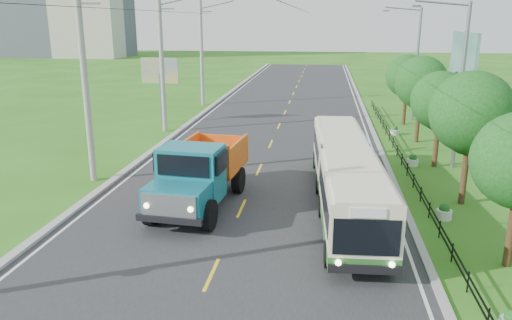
% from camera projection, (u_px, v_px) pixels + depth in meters
% --- Properties ---
extents(ground, '(240.00, 240.00, 0.00)m').
position_uv_depth(ground, '(212.00, 275.00, 16.34)').
color(ground, '#2D6117').
rests_on(ground, ground).
extents(road, '(14.00, 120.00, 0.02)m').
position_uv_depth(road, '(274.00, 137.00, 35.41)').
color(road, '#28282B').
rests_on(road, ground).
extents(curb_left, '(0.40, 120.00, 0.15)m').
position_uv_depth(curb_left, '(176.00, 133.00, 36.33)').
color(curb_left, '#9E9E99').
rests_on(curb_left, ground).
extents(curb_right, '(0.30, 120.00, 0.10)m').
position_uv_depth(curb_right, '(377.00, 140.00, 34.46)').
color(curb_right, '#9E9E99').
rests_on(curb_right, ground).
extents(edge_line_left, '(0.12, 120.00, 0.00)m').
position_uv_depth(edge_line_left, '(183.00, 134.00, 36.27)').
color(edge_line_left, silver).
rests_on(edge_line_left, road).
extents(edge_line_right, '(0.12, 120.00, 0.00)m').
position_uv_depth(edge_line_right, '(369.00, 140.00, 34.54)').
color(edge_line_right, silver).
rests_on(edge_line_right, road).
extents(centre_dash, '(0.12, 2.20, 0.00)m').
position_uv_depth(centre_dash, '(212.00, 274.00, 16.33)').
color(centre_dash, yellow).
rests_on(centre_dash, road).
extents(railing_right, '(0.04, 40.00, 0.60)m').
position_uv_depth(railing_right, '(402.00, 160.00, 28.56)').
color(railing_right, black).
rests_on(railing_right, ground).
extents(pole_near, '(3.51, 0.32, 10.00)m').
position_uv_depth(pole_near, '(86.00, 82.00, 24.62)').
color(pole_near, gray).
rests_on(pole_near, ground).
extents(pole_mid, '(3.51, 0.32, 10.00)m').
position_uv_depth(pole_mid, '(162.00, 62.00, 36.06)').
color(pole_mid, gray).
rests_on(pole_mid, ground).
extents(pole_far, '(3.51, 0.32, 10.00)m').
position_uv_depth(pole_far, '(202.00, 52.00, 47.51)').
color(pole_far, gray).
rests_on(pole_far, ground).
extents(tree_third, '(3.60, 3.62, 6.00)m').
position_uv_depth(tree_third, '(472.00, 117.00, 21.73)').
color(tree_third, '#382314').
rests_on(tree_third, ground).
extents(tree_fourth, '(3.24, 3.31, 5.40)m').
position_uv_depth(tree_fourth, '(441.00, 104.00, 27.56)').
color(tree_fourth, '#382314').
rests_on(tree_fourth, ground).
extents(tree_fifth, '(3.48, 3.52, 5.80)m').
position_uv_depth(tree_fifth, '(422.00, 85.00, 33.21)').
color(tree_fifth, '#382314').
rests_on(tree_fifth, ground).
extents(tree_back, '(3.30, 3.36, 5.50)m').
position_uv_depth(tree_back, '(407.00, 78.00, 38.99)').
color(tree_back, '#382314').
rests_on(tree_back, ground).
extents(streetlight_mid, '(3.02, 0.20, 9.07)m').
position_uv_depth(streetlight_mid, '(459.00, 80.00, 26.97)').
color(streetlight_mid, slate).
rests_on(streetlight_mid, ground).
extents(streetlight_far, '(3.02, 0.20, 9.07)m').
position_uv_depth(streetlight_far, '(415.00, 60.00, 40.32)').
color(streetlight_far, slate).
rests_on(streetlight_far, ground).
extents(planter_near, '(0.64, 0.64, 0.67)m').
position_uv_depth(planter_near, '(444.00, 212.00, 20.86)').
color(planter_near, silver).
rests_on(planter_near, ground).
extents(planter_mid, '(0.64, 0.64, 0.67)m').
position_uv_depth(planter_mid, '(413.00, 161.00, 28.49)').
color(planter_mid, silver).
rests_on(planter_mid, ground).
extents(planter_far, '(0.64, 0.64, 0.67)m').
position_uv_depth(planter_far, '(395.00, 131.00, 36.12)').
color(planter_far, silver).
rests_on(planter_far, ground).
extents(billboard_left, '(3.00, 0.20, 5.20)m').
position_uv_depth(billboard_left, '(160.00, 75.00, 39.42)').
color(billboard_left, slate).
rests_on(billboard_left, ground).
extents(billboard_right, '(0.24, 6.00, 7.30)m').
position_uv_depth(billboard_right, '(463.00, 63.00, 32.35)').
color(billboard_right, slate).
rests_on(billboard_right, ground).
extents(apartment_far, '(24.00, 14.00, 26.00)m').
position_uv_depth(apartment_far, '(23.00, 1.00, 137.70)').
color(apartment_far, '#B7B2A3').
rests_on(apartment_far, ground).
extents(bus, '(3.05, 14.17, 2.71)m').
position_uv_depth(bus, '(345.00, 172.00, 21.86)').
color(bus, '#2A6227').
rests_on(bus, ground).
extents(dump_truck, '(3.32, 7.32, 2.99)m').
position_uv_depth(dump_truck, '(199.00, 170.00, 21.94)').
color(dump_truck, '#156E7F').
rests_on(dump_truck, ground).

